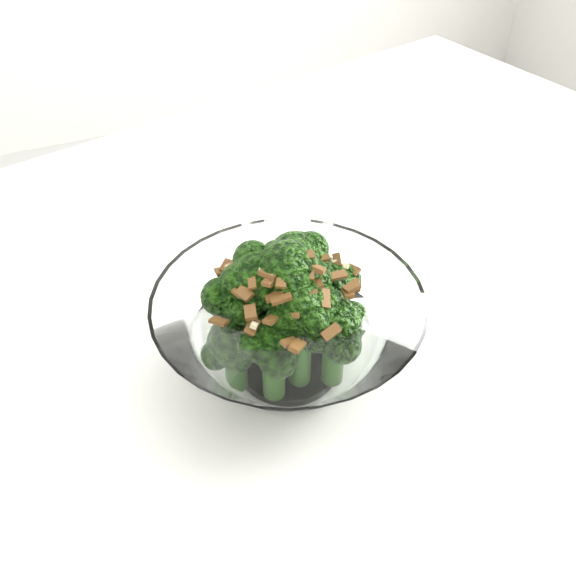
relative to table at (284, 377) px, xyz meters
name	(u,v)px	position (x,y,z in m)	size (l,w,h in m)	color
ground	(308,567)	(0.09, 0.11, -0.68)	(3.50, 3.50, 0.00)	silver
table	(284,377)	(0.00, 0.00, 0.00)	(1.35, 1.06, 0.75)	white
broccoli_dish	(287,325)	(-0.02, -0.05, 0.12)	(0.20, 0.20, 0.12)	white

